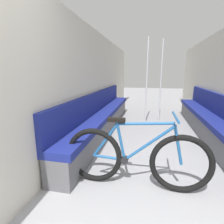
# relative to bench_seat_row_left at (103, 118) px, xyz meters

# --- Properties ---
(wall_left) EXTENTS (0.10, 9.00, 2.24)m
(wall_left) POSITION_rel_bench_seat_row_left_xyz_m (-0.23, -0.10, 0.81)
(wall_left) COLOR beige
(wall_left) RESTS_ON ground
(bench_seat_row_left) EXTENTS (0.41, 4.42, 0.91)m
(bench_seat_row_left) POSITION_rel_bench_seat_row_left_xyz_m (0.00, 0.00, 0.00)
(bench_seat_row_left) COLOR #5B5B60
(bench_seat_row_left) RESTS_ON ground
(bench_seat_row_right) EXTENTS (0.41, 4.42, 0.91)m
(bench_seat_row_right) POSITION_rel_bench_seat_row_left_xyz_m (2.28, 0.00, 0.00)
(bench_seat_row_right) COLOR #5B5B60
(bench_seat_row_right) RESTS_ON ground
(bicycle) EXTENTS (1.71, 0.46, 0.90)m
(bicycle) POSITION_rel_bench_seat_row_left_xyz_m (0.90, -1.91, 0.05)
(bicycle) COLOR black
(bicycle) RESTS_ON ground
(grab_pole_near) EXTENTS (0.08, 0.08, 2.22)m
(grab_pole_near) POSITION_rel_bench_seat_row_left_xyz_m (1.32, 1.33, 0.77)
(grab_pole_near) COLOR gray
(grab_pole_near) RESTS_ON ground
(grab_pole_far) EXTENTS (0.08, 0.08, 2.22)m
(grab_pole_far) POSITION_rel_bench_seat_row_left_xyz_m (0.94, 0.96, 0.77)
(grab_pole_far) COLOR gray
(grab_pole_far) RESTS_ON ground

